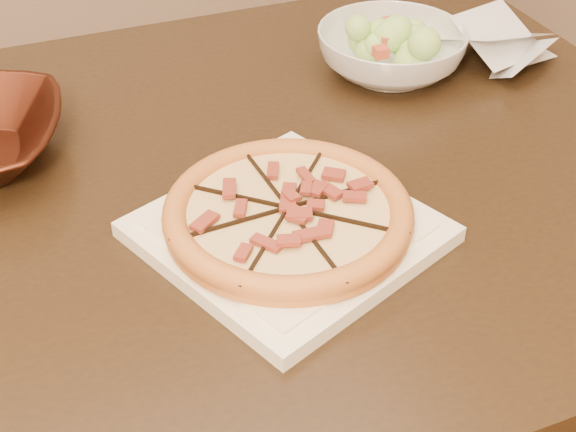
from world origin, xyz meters
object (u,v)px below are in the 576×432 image
(pizza, at_px, (288,213))
(salad_bowl, at_px, (391,52))
(plate, at_px, (288,231))
(dining_table, at_px, (160,261))

(pizza, relative_size, salad_bowl, 1.25)
(plate, distance_m, pizza, 0.02)
(plate, height_order, salad_bowl, salad_bowl)
(dining_table, relative_size, plate, 4.03)
(dining_table, distance_m, pizza, 0.22)
(dining_table, relative_size, salad_bowl, 6.65)
(dining_table, height_order, plate, plate)
(dining_table, xyz_separation_m, salad_bowl, (0.38, 0.16, 0.14))
(pizza, distance_m, salad_bowl, 0.40)
(dining_table, distance_m, plate, 0.21)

